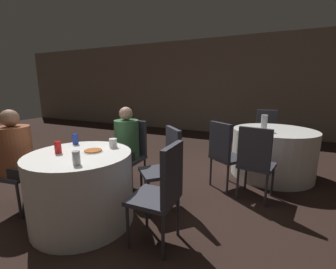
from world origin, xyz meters
TOP-DOWN VIEW (x-y plane):
  - ground_plane at (0.00, 0.00)m, footprint 16.00×16.00m
  - wall_back at (0.00, 5.20)m, footprint 16.00×0.06m
  - table_near at (-0.10, -0.10)m, footprint 1.04×1.04m
  - table_far at (1.69, 2.14)m, footprint 1.24×1.24m
  - chair_near_west at (-1.03, -0.25)m, footprint 0.46×0.46m
  - chair_near_east at (0.84, -0.07)m, footprint 0.41×0.41m
  - chair_near_northeast at (0.56, 0.57)m, footprint 0.57×0.57m
  - chair_near_north at (-0.11, 0.84)m, footprint 0.41×0.41m
  - chair_far_southwest at (1.08, 1.30)m, footprint 0.56×0.56m
  - chair_far_north at (1.55, 3.17)m, footprint 0.45×0.45m
  - chair_far_south at (1.49, 1.12)m, footprint 0.47×0.47m
  - person_floral_shirt at (-0.87, -0.22)m, footprint 0.52×0.39m
  - person_green_jacket at (-0.11, 0.67)m, footprint 0.33×0.50m
  - pizza_plate_near at (-0.02, 0.01)m, footprint 0.21×0.21m
  - soda_can_blue at (-0.42, 0.16)m, footprint 0.07×0.07m
  - soda_can_silver at (0.14, -0.35)m, footprint 0.07×0.07m
  - soda_can_red at (-0.29, -0.18)m, footprint 0.07×0.07m
  - cup_near at (0.07, 0.24)m, footprint 0.09×0.09m
  - bottle_far at (1.53, 1.94)m, footprint 0.09×0.09m

SIDE VIEW (x-z plane):
  - ground_plane at x=0.00m, z-range 0.00..0.00m
  - table_near at x=-0.10m, z-range 0.00..0.75m
  - table_far at x=1.69m, z-range 0.00..0.75m
  - chair_near_west at x=-1.03m, z-range 0.09..1.03m
  - chair_near_east at x=0.84m, z-range 0.09..1.03m
  - chair_near_northeast at x=0.56m, z-range 0.09..1.03m
  - chair_near_north at x=-0.11m, z-range 0.09..1.03m
  - chair_far_southwest at x=1.08m, z-range 0.09..1.03m
  - chair_far_north at x=1.55m, z-range 0.09..1.03m
  - chair_far_south at x=1.49m, z-range 0.09..1.03m
  - person_green_jacket at x=-0.11m, z-range 0.00..1.15m
  - person_floral_shirt at x=-0.87m, z-range 0.02..1.18m
  - pizza_plate_near at x=-0.02m, z-range 0.75..0.76m
  - cup_near at x=0.07m, z-range 0.75..0.85m
  - soda_can_blue at x=-0.42m, z-range 0.75..0.87m
  - soda_can_silver at x=0.14m, z-range 0.75..0.87m
  - soda_can_red at x=-0.29m, z-range 0.75..0.87m
  - bottle_far at x=1.53m, z-range 0.75..0.99m
  - wall_back at x=0.00m, z-range 0.00..2.80m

